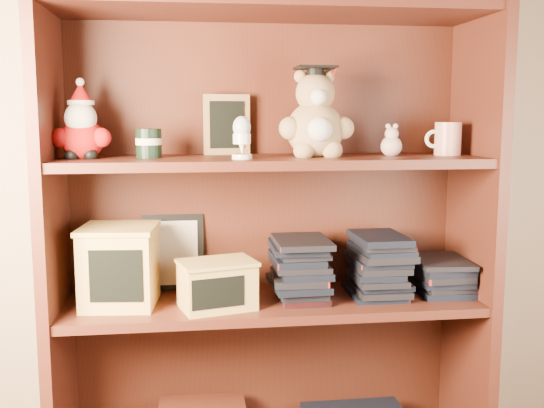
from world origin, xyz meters
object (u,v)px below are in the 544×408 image
(grad_teddy_bear, at_px, (315,122))
(treats_box, at_px, (120,265))
(teacher_mug, at_px, (447,139))
(bookcase, at_px, (269,216))

(grad_teddy_bear, distance_m, treats_box, 0.66)
(teacher_mug, xyz_separation_m, treats_box, (-0.91, -0.00, -0.34))
(grad_teddy_bear, height_order, treats_box, grad_teddy_bear)
(bookcase, bearing_deg, grad_teddy_bear, -25.70)
(treats_box, bearing_deg, bookcase, 7.11)
(bookcase, relative_size, grad_teddy_bear, 6.37)
(teacher_mug, bearing_deg, treats_box, -179.94)
(teacher_mug, bearing_deg, bookcase, 174.23)
(treats_box, bearing_deg, grad_teddy_bear, -0.71)
(bookcase, bearing_deg, treats_box, -172.89)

